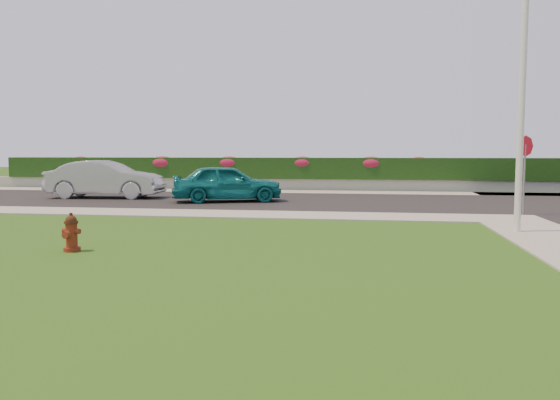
% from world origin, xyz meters
% --- Properties ---
extents(ground, '(120.00, 120.00, 0.00)m').
position_xyz_m(ground, '(0.00, 0.00, 0.00)').
color(ground, black).
rests_on(ground, ground).
extents(street_far, '(26.00, 8.00, 0.04)m').
position_xyz_m(street_far, '(-5.00, 14.00, 0.02)').
color(street_far, black).
rests_on(street_far, ground).
extents(sidewalk_far, '(24.00, 2.00, 0.04)m').
position_xyz_m(sidewalk_far, '(-6.00, 9.00, 0.02)').
color(sidewalk_far, gray).
rests_on(sidewalk_far, ground).
extents(curb_corner, '(2.00, 2.00, 0.04)m').
position_xyz_m(curb_corner, '(7.00, 9.00, 0.02)').
color(curb_corner, gray).
rests_on(curb_corner, ground).
extents(sidewalk_beyond, '(34.00, 2.00, 0.04)m').
position_xyz_m(sidewalk_beyond, '(-1.00, 19.00, 0.02)').
color(sidewalk_beyond, gray).
rests_on(sidewalk_beyond, ground).
extents(retaining_wall, '(34.00, 0.40, 0.60)m').
position_xyz_m(retaining_wall, '(-1.00, 20.50, 0.30)').
color(retaining_wall, gray).
rests_on(retaining_wall, ground).
extents(hedge, '(32.00, 0.90, 1.10)m').
position_xyz_m(hedge, '(-1.00, 20.60, 1.15)').
color(hedge, black).
rests_on(hedge, retaining_wall).
extents(fire_hydrant, '(0.40, 0.38, 0.78)m').
position_xyz_m(fire_hydrant, '(-3.00, 2.22, 0.37)').
color(fire_hydrant, '#56190D').
rests_on(fire_hydrant, ground).
extents(sedan_teal, '(4.63, 3.05, 1.47)m').
position_xyz_m(sedan_teal, '(-2.57, 13.09, 0.77)').
color(sedan_teal, '#0D6467').
rests_on(sedan_teal, street_far).
extents(sedan_silver, '(4.95, 2.08, 1.59)m').
position_xyz_m(sedan_silver, '(-8.13, 14.01, 0.83)').
color(sedan_silver, '#989A9F').
rests_on(sedan_silver, street_far).
extents(utility_pole, '(0.16, 0.16, 5.79)m').
position_xyz_m(utility_pole, '(6.51, 6.23, 2.90)').
color(utility_pole, silver).
rests_on(utility_pole, ground).
extents(stop_sign, '(0.58, 0.39, 2.52)m').
position_xyz_m(stop_sign, '(7.69, 10.09, 1.86)').
color(stop_sign, slate).
rests_on(stop_sign, ground).
extents(flower_clump_a, '(1.07, 0.69, 0.54)m').
position_xyz_m(flower_clump_a, '(-12.83, 20.50, 1.49)').
color(flower_clump_a, '#A61C42').
rests_on(flower_clump_a, hedge).
extents(flower_clump_b, '(1.41, 0.91, 0.70)m').
position_xyz_m(flower_clump_b, '(-8.06, 20.50, 1.42)').
color(flower_clump_b, '#A61C42').
rests_on(flower_clump_b, hedge).
extents(flower_clump_c, '(1.37, 0.88, 0.69)m').
position_xyz_m(flower_clump_c, '(-4.36, 20.50, 1.43)').
color(flower_clump_c, '#A61C42').
rests_on(flower_clump_c, hedge).
extents(flower_clump_d, '(1.33, 0.86, 0.67)m').
position_xyz_m(flower_clump_d, '(-0.42, 20.50, 1.44)').
color(flower_clump_d, '#A61C42').
rests_on(flower_clump_d, hedge).
extents(flower_clump_e, '(1.38, 0.88, 0.69)m').
position_xyz_m(flower_clump_e, '(3.10, 20.50, 1.43)').
color(flower_clump_e, '#A61C42').
rests_on(flower_clump_e, hedge).
extents(flower_clump_f, '(1.09, 0.70, 0.55)m').
position_xyz_m(flower_clump_f, '(5.49, 20.50, 1.48)').
color(flower_clump_f, '#A61C42').
rests_on(flower_clump_f, hedge).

